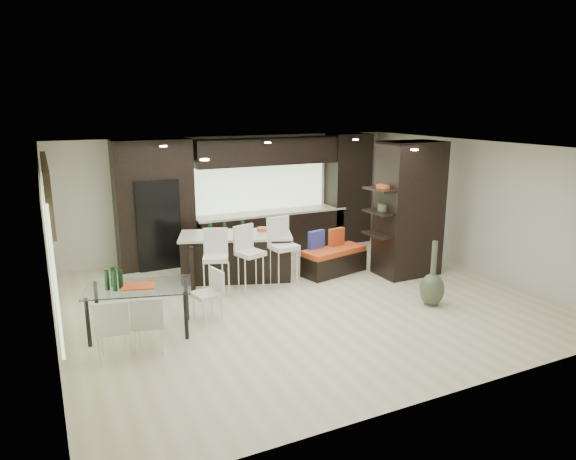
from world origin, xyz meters
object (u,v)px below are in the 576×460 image
kitchen_island (236,256)px  floor_vase (433,274)px  stool_left (216,270)px  chair_near (149,326)px  bench (334,261)px  chair_end (207,298)px  stool_right (284,259)px  dining_table (140,310)px  stool_mid (251,265)px  chair_far (113,331)px

kitchen_island → floor_vase: 3.81m
stool_left → chair_near: bearing=-111.3°
bench → chair_end: 3.27m
chair_near → stool_right: bearing=46.8°
floor_vase → dining_table: floor_vase is taller
stool_mid → stool_right: stool_right is taller
stool_right → chair_far: 3.75m
kitchen_island → chair_near: kitchen_island is taller
stool_left → stool_right: (1.34, -0.02, 0.04)m
stool_mid → dining_table: (-2.19, -0.98, -0.13)m
bench → chair_far: size_ratio=1.63×
stool_left → dining_table: 1.81m
kitchen_island → chair_end: kitchen_island is taller
stool_mid → chair_end: stool_mid is taller
bench → chair_far: chair_far is taller
floor_vase → kitchen_island: bearing=132.2°
chair_far → stool_left: bearing=51.5°
floor_vase → chair_near: bearing=176.0°
kitchen_island → chair_end: 2.10m
kitchen_island → stool_mid: stool_mid is taller
chair_near → chair_end: bearing=50.9°
stool_right → chair_far: (-3.34, -1.70, -0.11)m
stool_mid → chair_end: size_ratio=1.30×
kitchen_island → stool_left: (-0.67, -0.79, 0.04)m
stool_mid → chair_far: 3.17m
chair_end → floor_vase: bearing=-118.4°
floor_vase → stool_left: bearing=147.7°
kitchen_island → chair_near: 3.32m
floor_vase → chair_near: (-4.74, 0.33, -0.17)m
stool_left → bench: size_ratio=0.72×
chair_near → chair_end: (1.05, 0.73, -0.02)m
stool_mid → chair_end: (-1.13, -0.98, -0.12)m
dining_table → chair_end: 1.05m
floor_vase → stool_mid: bearing=141.5°
dining_table → chair_far: bearing=-107.6°
bench → chair_near: chair_near is taller
kitchen_island → stool_right: 1.05m
bench → chair_far: bearing=-169.9°
dining_table → stool_right: bearing=34.0°
stool_left → dining_table: stool_left is taller
kitchen_island → chair_far: 3.66m
stool_left → dining_table: bearing=-126.9°
kitchen_island → floor_vase: (2.56, -2.82, 0.12)m
stool_mid → floor_vase: (2.56, -2.03, 0.08)m
chair_near → chair_far: size_ratio=0.96×
stool_mid → dining_table: stool_mid is taller
chair_far → chair_end: size_ratio=1.11×
stool_right → bench: bearing=3.7°
kitchen_island → bench: bearing=2.3°
stool_mid → floor_vase: 3.27m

